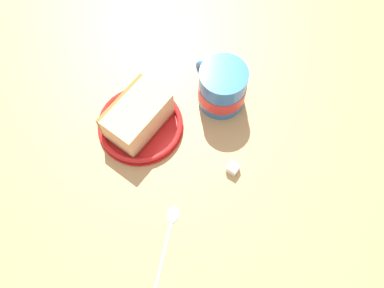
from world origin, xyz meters
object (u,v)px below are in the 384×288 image
Objects in this scene: cake_slice at (137,116)px; tea_mug at (222,87)px; sugar_cube at (233,168)px; small_plate at (140,125)px; teaspoon at (169,229)px.

cake_slice is 15.71cm from tea_mug.
tea_mug is (9.63, 12.41, 0.46)cm from cake_slice.
tea_mug reaches higher than sugar_cube.
small_plate is 2.98cm from cake_slice.
cake_slice reaches higher than teaspoon.
sugar_cube is (8.84, -10.99, -3.38)cm from tea_mug.
small_plate is 1.42× the size of tea_mug.
tea_mug is (9.36, 12.43, 3.44)cm from small_plate.
small_plate is at bearing -5.20° from cake_slice.
tea_mug is 0.80× the size of teaspoon.
teaspoon is at bearing -41.56° from small_plate.
small_plate is at bearing -126.96° from tea_mug.
small_plate and sugar_cube have the same top height.
small_plate is 1.14× the size of teaspoon.
cake_slice is 6.85× the size of sugar_cube.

